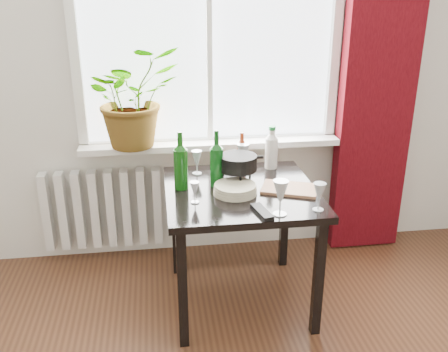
{
  "coord_description": "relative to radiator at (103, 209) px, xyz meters",
  "views": [
    {
      "loc": [
        -0.36,
        -1.01,
        1.85
      ],
      "look_at": [
        0.0,
        1.55,
        0.83
      ],
      "focal_mm": 40.0,
      "sensor_mm": 36.0,
      "label": 1
    }
  ],
  "objects": [
    {
      "name": "potted_plant",
      "position": [
        0.26,
        -0.06,
        0.78
      ],
      "size": [
        0.73,
        0.69,
        0.64
      ],
      "primitive_type": "imported",
      "rotation": [
        0.0,
        0.0,
        0.42
      ],
      "color": "#28691C",
      "rests_on": "windowsill"
    },
    {
      "name": "wine_bottle_left",
      "position": [
        0.52,
        -0.57,
        0.53
      ],
      "size": [
        0.09,
        0.09,
        0.34
      ],
      "primitive_type": null,
      "rotation": [
        0.0,
        0.0,
        -0.08
      ],
      "color": "#0D400C",
      "rests_on": "table"
    },
    {
      "name": "curtain",
      "position": [
        1.87,
        -0.06,
        0.92
      ],
      "size": [
        0.5,
        0.12,
        2.56
      ],
      "color": "#38050A",
      "rests_on": "ground"
    },
    {
      "name": "cleaning_bottle",
      "position": [
        1.1,
        -0.31,
        0.5
      ],
      "size": [
        0.1,
        0.1,
        0.27
      ],
      "primitive_type": null,
      "rotation": [
        0.0,
        0.0,
        -0.38
      ],
      "color": "silver",
      "rests_on": "table"
    },
    {
      "name": "fondue_pot",
      "position": [
        0.85,
        -0.54,
        0.45
      ],
      "size": [
        0.29,
        0.27,
        0.17
      ],
      "primitive_type": null,
      "rotation": [
        0.0,
        0.0,
        -0.22
      ],
      "color": "black",
      "rests_on": "table"
    },
    {
      "name": "wine_bottle_right",
      "position": [
        0.72,
        -0.55,
        0.53
      ],
      "size": [
        0.09,
        0.09,
        0.33
      ],
      "primitive_type": null,
      "rotation": [
        0.0,
        0.0,
        0.15
      ],
      "color": "#0C4111",
      "rests_on": "table"
    },
    {
      "name": "window",
      "position": [
        0.75,
        0.04,
        1.22
      ],
      "size": [
        1.72,
        0.08,
        1.62
      ],
      "color": "white",
      "rests_on": "ground"
    },
    {
      "name": "cutting_board",
      "position": [
        1.12,
        -0.68,
        0.37
      ],
      "size": [
        0.36,
        0.3,
        0.02
      ],
      "primitive_type": "cube",
      "rotation": [
        0.0,
        0.0,
        -0.38
      ],
      "color": "#966443",
      "rests_on": "table"
    },
    {
      "name": "plate_stack",
      "position": [
        0.81,
        -0.69,
        0.39
      ],
      "size": [
        0.27,
        0.27,
        0.05
      ],
      "primitive_type": "cylinder",
      "rotation": [
        0.0,
        0.0,
        -0.13
      ],
      "color": "beige",
      "rests_on": "table"
    },
    {
      "name": "bottle_amber",
      "position": [
        0.91,
        -0.33,
        0.48
      ],
      "size": [
        0.08,
        0.08,
        0.25
      ],
      "primitive_type": null,
      "rotation": [
        0.0,
        0.0,
        0.4
      ],
      "color": "maroon",
      "rests_on": "table"
    },
    {
      "name": "wineglass_back_center",
      "position": [
        0.91,
        -0.37,
        0.45
      ],
      "size": [
        0.09,
        0.09,
        0.19
      ],
      "primitive_type": null,
      "rotation": [
        0.0,
        0.0,
        0.09
      ],
      "color": "silver",
      "rests_on": "table"
    },
    {
      "name": "wineglass_front_right",
      "position": [
        0.99,
        -0.98,
        0.45
      ],
      "size": [
        0.08,
        0.08,
        0.19
      ],
      "primitive_type": null,
      "rotation": [
        0.0,
        0.0,
        -0.05
      ],
      "color": "silver",
      "rests_on": "table"
    },
    {
      "name": "radiator",
      "position": [
        0.0,
        0.0,
        0.0
      ],
      "size": [
        0.8,
        0.1,
        0.55
      ],
      "color": "silver",
      "rests_on": "ground"
    },
    {
      "name": "windowsill",
      "position": [
        0.75,
        -0.03,
        0.44
      ],
      "size": [
        1.72,
        0.2,
        0.04
      ],
      "color": "white",
      "rests_on": "ground"
    },
    {
      "name": "wineglass_back_left",
      "position": [
        0.63,
        -0.36,
        0.44
      ],
      "size": [
        0.08,
        0.08,
        0.15
      ],
      "primitive_type": null,
      "rotation": [
        0.0,
        0.0,
        0.26
      ],
      "color": "silver",
      "rests_on": "table"
    },
    {
      "name": "wineglass_front_left",
      "position": [
        0.58,
        -0.78,
        0.42
      ],
      "size": [
        0.05,
        0.05,
        0.12
      ],
      "primitive_type": null,
      "rotation": [
        0.0,
        0.0,
        -0.09
      ],
      "color": "silver",
      "rests_on": "table"
    },
    {
      "name": "tv_remote",
      "position": [
        0.9,
        -0.96,
        0.37
      ],
      "size": [
        0.09,
        0.19,
        0.02
      ],
      "primitive_type": "cube",
      "rotation": [
        0.0,
        0.0,
        0.21
      ],
      "color": "black",
      "rests_on": "table"
    },
    {
      "name": "wineglass_far_right",
      "position": [
        1.2,
        -0.96,
        0.44
      ],
      "size": [
        0.09,
        0.09,
        0.15
      ],
      "primitive_type": null,
      "rotation": [
        0.0,
        0.0,
        -0.41
      ],
      "color": "#B3BAC1",
      "rests_on": "table"
    },
    {
      "name": "table",
      "position": [
        0.85,
        -0.63,
        0.27
      ],
      "size": [
        0.85,
        0.85,
        0.74
      ],
      "color": "black",
      "rests_on": "ground"
    }
  ]
}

